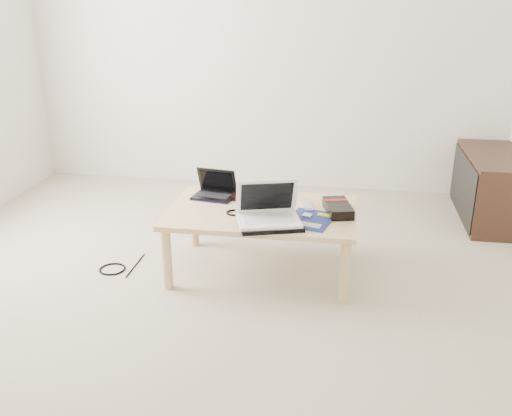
% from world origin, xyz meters
% --- Properties ---
extents(ground, '(4.00, 4.00, 0.00)m').
position_xyz_m(ground, '(0.00, 0.00, 0.00)').
color(ground, '#B4AA92').
rests_on(ground, ground).
extents(coffee_table, '(1.10, 0.70, 0.40)m').
position_xyz_m(coffee_table, '(0.23, 0.34, 0.35)').
color(coffee_table, '#D7B781').
rests_on(coffee_table, ground).
extents(media_cabinet, '(0.41, 0.90, 0.50)m').
position_xyz_m(media_cabinet, '(1.77, 1.45, 0.25)').
color(media_cabinet, '#3B2118').
rests_on(media_cabinet, ground).
extents(book, '(0.30, 0.26, 0.03)m').
position_xyz_m(book, '(0.16, 0.56, 0.41)').
color(book, black).
rests_on(book, coffee_table).
extents(netbook, '(0.28, 0.22, 0.18)m').
position_xyz_m(netbook, '(-0.10, 0.52, 0.44)').
color(netbook, black).
rests_on(netbook, coffee_table).
extents(tablet, '(0.28, 0.24, 0.01)m').
position_xyz_m(tablet, '(0.24, 0.41, 0.41)').
color(tablet, black).
rests_on(tablet, coffee_table).
extents(remote, '(0.09, 0.20, 0.02)m').
position_xyz_m(remote, '(0.49, 0.44, 0.41)').
color(remote, '#B0B0B4').
rests_on(remote, coffee_table).
extents(neoprene_sleeve, '(0.40, 0.34, 0.02)m').
position_xyz_m(neoprene_sleeve, '(0.31, 0.11, 0.41)').
color(neoprene_sleeve, black).
rests_on(neoprene_sleeve, coffee_table).
extents(white_laptop, '(0.39, 0.33, 0.23)m').
position_xyz_m(white_laptop, '(0.29, 0.14, 0.47)').
color(white_laptop, white).
rests_on(white_laptop, neoprene_sleeve).
extents(motherboard, '(0.31, 0.35, 0.01)m').
position_xyz_m(motherboard, '(0.52, 0.22, 0.40)').
color(motherboard, '#0C1B4E').
rests_on(motherboard, coffee_table).
extents(gpu_box, '(0.19, 0.29, 0.06)m').
position_xyz_m(gpu_box, '(0.67, 0.36, 0.43)').
color(gpu_box, black).
rests_on(gpu_box, coffee_table).
extents(cable_coil, '(0.10, 0.10, 0.01)m').
position_xyz_m(cable_coil, '(0.08, 0.26, 0.41)').
color(cable_coil, black).
rests_on(cable_coil, coffee_table).
extents(floor_cable_coil, '(0.21, 0.21, 0.01)m').
position_xyz_m(floor_cable_coil, '(-0.68, 0.20, 0.01)').
color(floor_cable_coil, black).
rests_on(floor_cable_coil, ground).
extents(floor_cable_trail, '(0.01, 0.33, 0.01)m').
position_xyz_m(floor_cable_trail, '(-0.56, 0.28, 0.00)').
color(floor_cable_trail, black).
rests_on(floor_cable_trail, ground).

